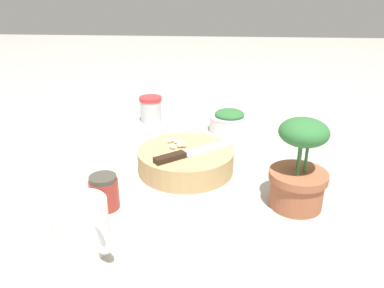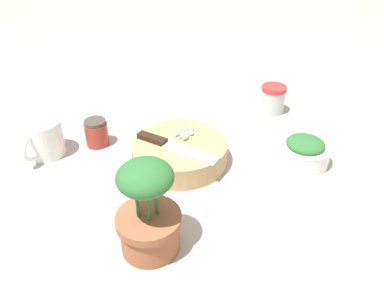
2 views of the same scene
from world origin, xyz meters
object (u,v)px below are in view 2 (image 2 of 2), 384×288
coffee_mug (43,139)px  potted_herb (148,214)px  chef_knife (171,146)px  honey_jar (97,133)px  spice_jar (273,99)px  cutting_board (180,152)px  garlic_cloves (186,134)px  herb_bowl (304,151)px

coffee_mug → potted_herb: 0.42m
chef_knife → honey_jar: 0.22m
chef_knife → spice_jar: size_ratio=2.20×
honey_jar → potted_herb: 0.39m
cutting_board → potted_herb: size_ratio=1.22×
chef_knife → potted_herb: (0.11, 0.23, 0.02)m
chef_knife → garlic_cloves: 0.06m
spice_jar → coffee_mug: bearing=0.0°
potted_herb → herb_bowl: bearing=-162.7°
honey_jar → spice_jar: bearing=179.9°
cutting_board → garlic_cloves: bearing=-137.9°
chef_knife → spice_jar: 0.40m
coffee_mug → potted_herb: potted_herb is taller
cutting_board → chef_knife: bearing=27.0°
cutting_board → coffee_mug: size_ratio=1.99×
garlic_cloves → spice_jar: 0.34m
honey_jar → coffee_mug: bearing=0.8°
herb_bowl → chef_knife: bearing=-17.6°
garlic_cloves → coffee_mug: coffee_mug is taller
herb_bowl → spice_jar: bearing=-104.4°
chef_knife → spice_jar: spice_jar is taller
honey_jar → cutting_board: bearing=139.8°
cutting_board → potted_herb: bearing=59.9°
chef_knife → spice_jar: bearing=164.7°
garlic_cloves → potted_herb: potted_herb is taller
cutting_board → honey_jar: bearing=-40.2°
herb_bowl → potted_herb: size_ratio=0.66×
chef_knife → coffee_mug: size_ratio=1.58×
chef_knife → honey_jar: bearing=-85.5°
herb_bowl → coffee_mug: size_ratio=1.07×
spice_jar → coffee_mug: (0.65, 0.00, 0.00)m
coffee_mug → honey_jar: 0.13m
cutting_board → spice_jar: 0.38m
cutting_board → herb_bowl: 0.30m
spice_jar → potted_herb: (0.48, 0.39, 0.04)m
garlic_cloves → honey_jar: bearing=-32.2°
garlic_cloves → herb_bowl: garlic_cloves is taller
coffee_mug → honey_jar: (-0.13, -0.00, -0.01)m
herb_bowl → coffee_mug: 0.64m
garlic_cloves → honey_jar: size_ratio=0.82×
cutting_board → potted_herb: (0.14, 0.24, 0.05)m
coffee_mug → cutting_board: bearing=154.3°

